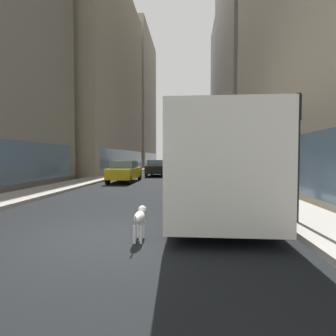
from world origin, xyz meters
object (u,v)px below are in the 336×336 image
at_px(transit_bus, 208,160).
at_px(car_silver_sedan, 184,163).
at_px(pedestrian_with_handbag, 277,178).
at_px(pedestrian_in_coat, 242,172).
at_px(dalmatian_dog, 140,217).
at_px(car_yellow_taxi, 125,171).
at_px(car_grey_wagon, 181,167).
at_px(traffic_light_near, 296,136).
at_px(car_red_coupe, 184,164).
at_px(car_black_suv, 157,168).

bearing_deg(transit_bus, car_silver_sedan, 92.35).
relative_size(pedestrian_with_handbag, pedestrian_in_coat, 1.00).
bearing_deg(dalmatian_dog, car_yellow_taxi, 105.02).
height_order(transit_bus, car_grey_wagon, transit_bus).
bearing_deg(car_yellow_taxi, car_silver_sedan, 82.41).
xyz_separation_m(pedestrian_with_handbag, traffic_light_near, (-0.79, -4.00, 1.42)).
distance_m(transit_bus, car_silver_sedan, 38.96).
bearing_deg(car_red_coupe, car_black_suv, -97.68).
xyz_separation_m(car_silver_sedan, pedestrian_in_coat, (3.92, -34.05, 0.19)).
height_order(car_black_suv, pedestrian_with_handbag, pedestrian_with_handbag).
height_order(car_red_coupe, dalmatian_dog, car_red_coupe).
bearing_deg(transit_bus, car_yellow_taxi, 122.22).
relative_size(car_black_suv, car_grey_wagon, 1.06).
bearing_deg(dalmatian_dog, car_black_suv, 95.87).
relative_size(car_grey_wagon, pedestrian_in_coat, 2.58).
relative_size(car_red_coupe, car_yellow_taxi, 0.87).
distance_m(car_black_suv, traffic_light_near, 20.28).
height_order(dalmatian_dog, traffic_light_near, traffic_light_near).
distance_m(car_grey_wagon, car_red_coupe, 15.65).
relative_size(car_black_suv, car_silver_sedan, 1.07).
bearing_deg(car_grey_wagon, traffic_light_near, -80.21).
relative_size(car_grey_wagon, car_red_coupe, 1.08).
relative_size(car_black_suv, pedestrian_with_handbag, 2.73).
distance_m(pedestrian_with_handbag, pedestrian_in_coat, 4.44).
xyz_separation_m(car_yellow_taxi, pedestrian_with_handbag, (8.49, -8.42, 0.19)).
bearing_deg(dalmatian_dog, car_grey_wagon, 89.34).
height_order(car_black_suv, car_silver_sedan, same).
bearing_deg(pedestrian_with_handbag, car_yellow_taxi, 135.21).
bearing_deg(pedestrian_in_coat, transit_bus, -115.51).
xyz_separation_m(car_grey_wagon, pedestrian_in_coat, (3.92, -13.03, 0.19)).
xyz_separation_m(car_black_suv, pedestrian_in_coat, (6.32, -10.87, 0.19)).
bearing_deg(dalmatian_dog, pedestrian_in_coat, 67.09).
relative_size(transit_bus, car_grey_wagon, 2.64).
bearing_deg(pedestrian_in_coat, car_black_suv, 120.17).
bearing_deg(car_yellow_taxi, pedestrian_in_coat, -26.91).
bearing_deg(car_silver_sedan, car_grey_wagon, -90.00).
xyz_separation_m(dalmatian_dog, traffic_light_near, (3.96, 1.50, 1.92)).
height_order(car_grey_wagon, pedestrian_in_coat, pedestrian_in_coat).
height_order(car_red_coupe, pedestrian_with_handbag, pedestrian_with_handbag).
bearing_deg(car_grey_wagon, car_silver_sedan, 90.00).
height_order(car_silver_sedan, car_red_coupe, same).
xyz_separation_m(transit_bus, car_black_suv, (-4.00, 15.74, -0.95)).
xyz_separation_m(car_red_coupe, pedestrian_in_coat, (3.92, -28.68, 0.19)).
distance_m(car_red_coupe, car_yellow_taxi, 24.98).
relative_size(car_red_coupe, traffic_light_near, 1.19).
bearing_deg(transit_bus, car_grey_wagon, 95.11).
relative_size(dalmatian_dog, pedestrian_in_coat, 0.57).
xyz_separation_m(car_red_coupe, car_yellow_taxi, (-4.00, -24.66, 0.00)).
height_order(transit_bus, car_yellow_taxi, transit_bus).
xyz_separation_m(pedestrian_in_coat, traffic_light_near, (-0.22, -8.40, 1.43)).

